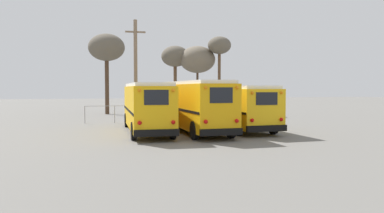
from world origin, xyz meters
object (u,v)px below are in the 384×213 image
Objects in this scene: bare_tree_3 at (197,60)px; bare_tree_1 at (175,57)px; bare_tree_2 at (107,48)px; school_bus_0 at (147,106)px; school_bus_1 at (195,104)px; bare_tree_0 at (219,47)px; school_bus_2 at (231,105)px; utility_pole at (136,69)px.

bare_tree_1 is at bearing 157.84° from bare_tree_3.
school_bus_0 is at bearing -84.01° from bare_tree_2.
school_bus_1 is 1.18× the size of bare_tree_0.
school_bus_2 is at bearing 6.88° from school_bus_0.
bare_tree_1 is 1.01× the size of bare_tree_3.
utility_pole is (-2.70, 10.15, 2.78)m from school_bus_1.
bare_tree_1 is 0.87× the size of bare_tree_2.
bare_tree_1 is 2.57m from bare_tree_3.
school_bus_0 is at bearing 169.22° from school_bus_1.
school_bus_1 is 1.31× the size of bare_tree_1.
school_bus_0 is 1.32× the size of bare_tree_3.
bare_tree_0 is 0.97× the size of bare_tree_2.
bare_tree_0 is 1.12× the size of bare_tree_3.
school_bus_0 is 18.72m from bare_tree_2.
school_bus_0 is at bearing -115.77° from bare_tree_3.
bare_tree_3 is (2.36, -0.96, -0.30)m from bare_tree_1.
bare_tree_3 is (9.95, -1.09, -1.12)m from bare_tree_2.
school_bus_1 is at bearing -114.29° from bare_tree_0.
bare_tree_1 is (-0.39, 16.96, 4.69)m from school_bus_2.
school_bus_1 is 1.32× the size of bare_tree_3.
bare_tree_0 reaches higher than bare_tree_1.
bare_tree_0 reaches higher than school_bus_0.
school_bus_0 is 0.95× the size of school_bus_2.
school_bus_1 is 10.86m from utility_pole.
bare_tree_0 is (10.08, 14.99, 5.59)m from school_bus_0.
bare_tree_2 is 10.07m from bare_tree_3.
bare_tree_3 is (5.02, 17.31, 4.25)m from school_bus_1.
bare_tree_0 is (9.73, 5.42, 2.74)m from utility_pole.
bare_tree_0 is at bearing -31.79° from bare_tree_1.
school_bus_1 is at bearing -75.02° from bare_tree_2.
utility_pole reaches higher than bare_tree_2.
bare_tree_1 is (5.36, 8.13, 1.77)m from utility_pole.
utility_pole reaches higher than school_bus_2.
bare_tree_3 is at bearing 64.23° from school_bus_0.
school_bus_1 is 1.12× the size of utility_pole.
bare_tree_0 reaches higher than school_bus_2.
school_bus_0 is at bearing -173.12° from school_bus_2.
bare_tree_0 is at bearing 56.08° from school_bus_0.
school_bus_0 is 1.30× the size of bare_tree_1.
bare_tree_3 reaches higher than school_bus_0.
bare_tree_3 is at bearing 82.98° from school_bus_2.
bare_tree_2 reaches higher than school_bus_0.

